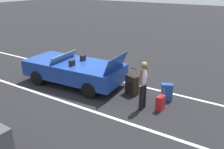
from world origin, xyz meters
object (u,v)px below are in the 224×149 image
object	(u,v)px
traveler_person	(143,83)
suitcase_small_carryon	(160,103)
suitcase_large_black	(132,85)
convertible_car	(70,69)
suitcase_medium_bright	(167,92)

from	to	relation	value
traveler_person	suitcase_small_carryon	bearing A→B (deg)	-158.21
suitcase_large_black	suitcase_small_carryon	xyz separation A→B (m)	(-1.38, 0.60, -0.12)
suitcase_large_black	convertible_car	bearing A→B (deg)	-62.00
suitcase_medium_bright	suitcase_small_carryon	size ratio (longest dim) A/B	0.80
suitcase_small_carryon	convertible_car	bearing A→B (deg)	1.93
suitcase_medium_bright	traveler_person	size ratio (longest dim) A/B	0.38
convertible_car	suitcase_medium_bright	bearing A→B (deg)	-174.82
convertible_car	suitcase_small_carryon	xyz separation A→B (m)	(-4.06, 0.18, -0.34)
convertible_car	traveler_person	bearing A→B (deg)	169.82
suitcase_large_black	suitcase_medium_bright	bearing A→B (deg)	117.91
suitcase_medium_bright	suitcase_small_carryon	xyz separation A→B (m)	(-0.09, 0.80, -0.06)
suitcase_small_carryon	traveler_person	size ratio (longest dim) A/B	0.47
convertible_car	traveler_person	world-z (taller)	traveler_person
suitcase_large_black	suitcase_small_carryon	bearing A→B (deg)	85.59
convertible_car	suitcase_medium_bright	size ratio (longest dim) A/B	6.88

